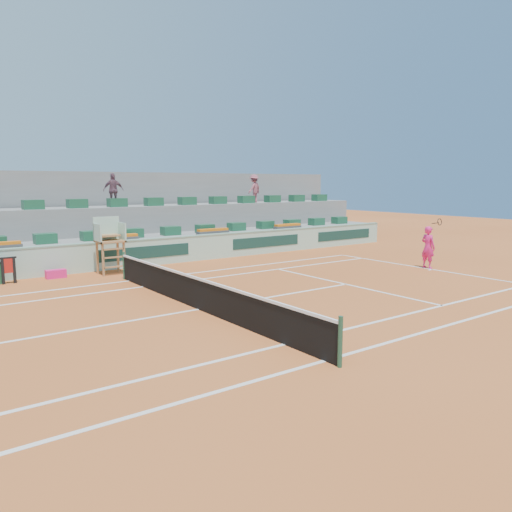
# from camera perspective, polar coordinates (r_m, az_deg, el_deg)

# --- Properties ---
(ground) EXTENTS (90.00, 90.00, 0.00)m
(ground) POSITION_cam_1_polar(r_m,az_deg,el_deg) (15.36, -6.59, -6.09)
(ground) COLOR #AA4F20
(ground) RESTS_ON ground
(seating_tier_lower) EXTENTS (36.00, 4.00, 1.20)m
(seating_tier_lower) POSITION_cam_1_polar(r_m,az_deg,el_deg) (24.97, -18.86, 0.52)
(seating_tier_lower) COLOR gray
(seating_tier_lower) RESTS_ON ground
(seating_tier_upper) EXTENTS (36.00, 2.40, 2.60)m
(seating_tier_upper) POSITION_cam_1_polar(r_m,az_deg,el_deg) (26.41, -19.98, 2.40)
(seating_tier_upper) COLOR gray
(seating_tier_upper) RESTS_ON ground
(stadium_back_wall) EXTENTS (36.00, 0.40, 4.40)m
(stadium_back_wall) POSITION_cam_1_polar(r_m,az_deg,el_deg) (27.88, -21.00, 4.50)
(stadium_back_wall) COLOR gray
(stadium_back_wall) RESTS_ON ground
(player_bag) EXTENTS (0.78, 0.35, 0.35)m
(player_bag) POSITION_cam_1_polar(r_m,az_deg,el_deg) (21.70, -21.91, -1.91)
(player_bag) COLOR #F6207D
(player_bag) RESTS_ON ground
(spectator_mid) EXTENTS (1.06, 0.63, 1.69)m
(spectator_mid) POSITION_cam_1_polar(r_m,az_deg,el_deg) (26.19, -15.97, 7.25)
(spectator_mid) COLOR #704A59
(spectator_mid) RESTS_ON seating_tier_upper
(spectator_right) EXTENTS (1.26, 1.00, 1.71)m
(spectator_right) POSITION_cam_1_polar(r_m,az_deg,el_deg) (30.80, -0.21, 7.71)
(spectator_right) COLOR #974B58
(spectator_right) RESTS_ON seating_tier_upper
(court_lines) EXTENTS (23.89, 11.09, 0.01)m
(court_lines) POSITION_cam_1_polar(r_m,az_deg,el_deg) (15.36, -6.59, -6.07)
(court_lines) COLOR silver
(court_lines) RESTS_ON ground
(tennis_net) EXTENTS (0.10, 11.97, 1.10)m
(tennis_net) POSITION_cam_1_polar(r_m,az_deg,el_deg) (15.23, -6.62, -4.17)
(tennis_net) COLOR black
(tennis_net) RESTS_ON ground
(advertising_hoarding) EXTENTS (36.00, 0.34, 1.26)m
(advertising_hoarding) POSITION_cam_1_polar(r_m,az_deg,el_deg) (22.89, -17.15, 0.01)
(advertising_hoarding) COLOR #A7D2BC
(advertising_hoarding) RESTS_ON ground
(umpire_chair) EXTENTS (1.10, 0.90, 2.40)m
(umpire_chair) POSITION_cam_1_polar(r_m,az_deg,el_deg) (21.84, -16.45, 2.05)
(umpire_chair) COLOR #9B693A
(umpire_chair) RESTS_ON ground
(seat_row_lower) EXTENTS (32.90, 0.60, 0.44)m
(seat_row_lower) POSITION_cam_1_polar(r_m,az_deg,el_deg) (24.02, -18.31, 2.22)
(seat_row_lower) COLOR #1B5233
(seat_row_lower) RESTS_ON seating_tier_lower
(seat_row_upper) EXTENTS (32.90, 0.60, 0.44)m
(seat_row_upper) POSITION_cam_1_polar(r_m,az_deg,el_deg) (25.73, -19.77, 5.67)
(seat_row_upper) COLOR #1B5233
(seat_row_upper) RESTS_ON seating_tier_upper
(flower_planters) EXTENTS (26.80, 0.36, 0.28)m
(flower_planters) POSITION_cam_1_polar(r_m,az_deg,el_deg) (22.85, -21.25, 1.56)
(flower_planters) COLOR #474747
(flower_planters) RESTS_ON seating_tier_lower
(towel_rack) EXTENTS (0.60, 0.10, 1.03)m
(towel_rack) POSITION_cam_1_polar(r_m,az_deg,el_deg) (21.16, -26.44, -1.25)
(towel_rack) COLOR black
(towel_rack) RESTS_ON ground
(tennis_player) EXTENTS (0.50, 0.92, 2.28)m
(tennis_player) POSITION_cam_1_polar(r_m,az_deg,el_deg) (23.68, 19.07, 0.97)
(tennis_player) COLOR #F6207D
(tennis_player) RESTS_ON ground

